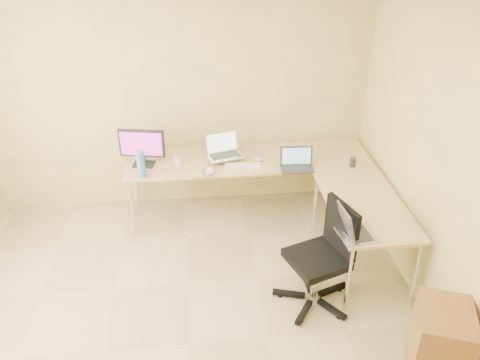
{
  "coord_description": "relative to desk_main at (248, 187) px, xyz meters",
  "views": [
    {
      "loc": [
        0.14,
        -2.8,
        3.21
      ],
      "look_at": [
        0.55,
        1.1,
        0.9
      ],
      "focal_mm": 36.37,
      "sensor_mm": 36.0,
      "label": 1
    }
  ],
  "objects": [
    {
      "name": "floor",
      "position": [
        -0.72,
        -1.85,
        -0.36
      ],
      "size": [
        4.5,
        4.5,
        0.0
      ],
      "primitive_type": "plane",
      "color": "#A08B5B",
      "rests_on": "ground"
    },
    {
      "name": "ceiling",
      "position": [
        -0.72,
        -1.85,
        2.24
      ],
      "size": [
        4.5,
        4.5,
        0.0
      ],
      "primitive_type": "plane",
      "rotation": [
        3.14,
        0.0,
        0.0
      ],
      "color": "white",
      "rests_on": "ground"
    },
    {
      "name": "wall_back",
      "position": [
        -0.72,
        0.4,
        0.93
      ],
      "size": [
        4.5,
        0.0,
        4.5
      ],
      "primitive_type": "plane",
      "rotation": [
        1.57,
        0.0,
        0.0
      ],
      "color": "#E5C76F",
      "rests_on": "ground"
    },
    {
      "name": "wall_right",
      "position": [
        1.38,
        -1.85,
        0.93
      ],
      "size": [
        0.0,
        4.5,
        4.5
      ],
      "primitive_type": "plane",
      "rotation": [
        1.57,
        0.0,
        -1.57
      ],
      "color": "#E5C76F",
      "rests_on": "ground"
    },
    {
      "name": "desk_main",
      "position": [
        0.0,
        0.0,
        0.0
      ],
      "size": [
        2.65,
        0.7,
        0.73
      ],
      "primitive_type": "cube",
      "color": "tan",
      "rests_on": "ground"
    },
    {
      "name": "desk_return",
      "position": [
        0.98,
        -1.0,
        0.0
      ],
      "size": [
        0.7,
        1.3,
        0.73
      ],
      "primitive_type": "cube",
      "color": "tan",
      "rests_on": "ground"
    },
    {
      "name": "monitor",
      "position": [
        -1.13,
        -0.04,
        0.57
      ],
      "size": [
        0.5,
        0.24,
        0.41
      ],
      "primitive_type": "cube",
      "rotation": [
        0.0,
        0.0,
        -0.19
      ],
      "color": "black",
      "rests_on": "desk_main"
    },
    {
      "name": "book_stack",
      "position": [
        -0.31,
        0.1,
        0.39
      ],
      "size": [
        0.29,
        0.35,
        0.05
      ],
      "primitive_type": "cube",
      "rotation": [
        0.0,
        0.0,
        0.25
      ],
      "color": "#0F584A",
      "rests_on": "desk_main"
    },
    {
      "name": "laptop_center",
      "position": [
        -0.26,
        -0.03,
        0.54
      ],
      "size": [
        0.44,
        0.38,
        0.24
      ],
      "primitive_type": "cube",
      "rotation": [
        0.0,
        0.0,
        0.28
      ],
      "color": "silver",
      "rests_on": "desk_main"
    },
    {
      "name": "laptop_black",
      "position": [
        0.47,
        -0.29,
        0.47
      ],
      "size": [
        0.35,
        0.27,
        0.22
      ],
      "primitive_type": "cube",
      "rotation": [
        0.0,
        0.0,
        -0.04
      ],
      "color": "#282828",
      "rests_on": "desk_main"
    },
    {
      "name": "keyboard",
      "position": [
        -0.09,
        -0.18,
        0.37
      ],
      "size": [
        0.38,
        0.16,
        0.02
      ],
      "primitive_type": "cube",
      "rotation": [
        0.0,
        0.0,
        -0.15
      ],
      "color": "white",
      "rests_on": "desk_main"
    },
    {
      "name": "mouse",
      "position": [
        0.11,
        -0.08,
        0.38
      ],
      "size": [
        0.13,
        0.1,
        0.04
      ],
      "primitive_type": "ellipsoid",
      "rotation": [
        0.0,
        0.0,
        0.34
      ],
      "color": "silver",
      "rests_on": "desk_main"
    },
    {
      "name": "mug",
      "position": [
        -0.77,
        -0.08,
        0.41
      ],
      "size": [
        0.11,
        0.11,
        0.08
      ],
      "primitive_type": "imported",
      "rotation": [
        0.0,
        0.0,
        -0.31
      ],
      "color": "white",
      "rests_on": "desk_main"
    },
    {
      "name": "cd_stack",
      "position": [
        -0.46,
        -0.3,
        0.38
      ],
      "size": [
        0.17,
        0.17,
        0.03
      ],
      "primitive_type": "cylinder",
      "rotation": [
        0.0,
        0.0,
        0.32
      ],
      "color": "#AFACBE",
      "rests_on": "desk_main"
    },
    {
      "name": "water_bottle",
      "position": [
        -1.13,
        -0.3,
        0.51
      ],
      "size": [
        0.11,
        0.11,
        0.29
      ],
      "primitive_type": "cylinder",
      "rotation": [
        0.0,
        0.0,
        -0.38
      ],
      "color": "#3C7AB8",
      "rests_on": "desk_main"
    },
    {
      "name": "papers",
      "position": [
        -1.13,
        0.09,
        0.37
      ],
      "size": [
        0.23,
        0.32,
        0.01
      ],
      "primitive_type": "cube",
      "rotation": [
        0.0,
        0.0,
        0.0
      ],
      "color": "white",
      "rests_on": "desk_main"
    },
    {
      "name": "white_box",
      "position": [
        -1.13,
        0.2,
        0.41
      ],
      "size": [
        0.27,
        0.22,
        0.09
      ],
      "primitive_type": "cube",
      "rotation": [
        0.0,
        0.0,
        0.15
      ],
      "color": "silver",
      "rests_on": "desk_main"
    },
    {
      "name": "desk_fan",
      "position": [
        -1.13,
        0.2,
        0.51
      ],
      "size": [
        0.3,
        0.3,
        0.29
      ],
      "primitive_type": "cylinder",
      "rotation": [
        0.0,
        0.0,
        -0.42
      ],
      "color": "silver",
      "rests_on": "desk_main"
    },
    {
      "name": "black_cup",
      "position": [
        1.07,
        -0.3,
        0.42
      ],
      "size": [
        0.08,
        0.08,
        0.1
      ],
      "primitive_type": "cylinder",
      "rotation": [
        0.0,
        0.0,
        0.33
      ],
      "color": "#292525",
      "rests_on": "desk_main"
    },
    {
      "name": "laptop_return",
      "position": [
        0.74,
        -1.49,
        0.48
      ],
      "size": [
        0.38,
        0.31,
        0.24
      ],
      "primitive_type": "cube",
      "rotation": [
        0.0,
        0.0,
        1.68
      ],
      "color": "#9A9CAD",
      "rests_on": "desk_return"
    },
    {
      "name": "office_chair",
      "position": [
        0.42,
        -1.46,
        0.14
      ],
      "size": [
        0.76,
        0.76,
        0.99
      ],
      "primitive_type": "cube",
      "rotation": [
        0.0,
        0.0,
        0.35
      ],
      "color": "black",
      "rests_on": "ground"
    },
    {
      "name": "cabinet",
      "position": [
        1.13,
        -2.37,
        -0.01
      ],
      "size": [
        0.52,
        0.57,
        0.65
      ],
      "primitive_type": "cube",
      "rotation": [
        0.0,
        0.0,
        -0.37
      ],
      "color": "brown",
      "rests_on": "ground"
    }
  ]
}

